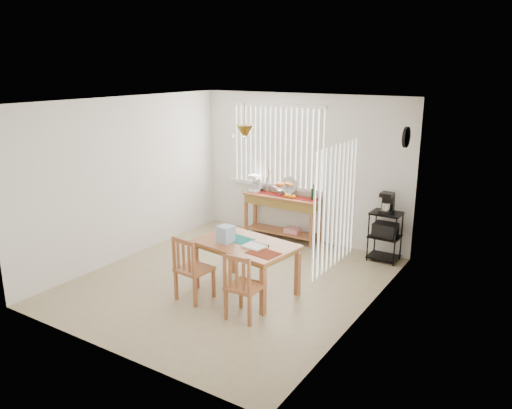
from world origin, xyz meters
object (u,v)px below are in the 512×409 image
Objects in this scene: sideboard at (283,207)px; dining_table at (246,249)px; wire_cart at (385,232)px; cart_items at (387,203)px; chair_left at (192,269)px; chair_right at (243,287)px.

dining_table is (0.66, -2.20, 0.03)m from sideboard.
cart_items reaches higher than wire_cart.
wire_cart is at bearing 58.27° from chair_left.
wire_cart is 2.51m from dining_table.
cart_items is 3.30m from chair_left.
dining_table is at bearing -73.26° from sideboard.
cart_items is (0.00, 0.01, 0.47)m from wire_cart.
sideboard is 3.06m from chair_right.
cart_items is at bearing -0.58° from sideboard.
chair_left reaches higher than sideboard.
sideboard is at bearing 179.42° from cart_items.
chair_right reaches higher than sideboard.
chair_left reaches higher than wire_cart.
sideboard is 1.60× the size of chair_left.
wire_cart is 2.43× the size of cart_items.
wire_cart is at bearing -0.83° from sideboard.
chair_left is at bearing -128.12° from dining_table.
chair_right is at bearing -4.60° from chair_left.
cart_items is at bearing 60.29° from dining_table.
sideboard is at bearing 179.17° from wire_cart.
chair_left is 0.87m from chair_right.
chair_left is at bearing -85.98° from sideboard.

